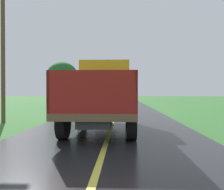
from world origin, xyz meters
The scene contains 3 objects.
banana_truck_near centered at (-0.30, 11.39, 1.46)m, with size 2.38×5.82×2.80m.
utility_pole_roadside centered at (-5.51, 13.31, 3.92)m, with size 1.69×0.20×7.34m.
roadside_tree_near_left centered at (-6.78, 29.80, 3.51)m, with size 3.71×3.71×5.19m.
Camera 1 is at (0.47, 1.78, 1.51)m, focal length 37.79 mm.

